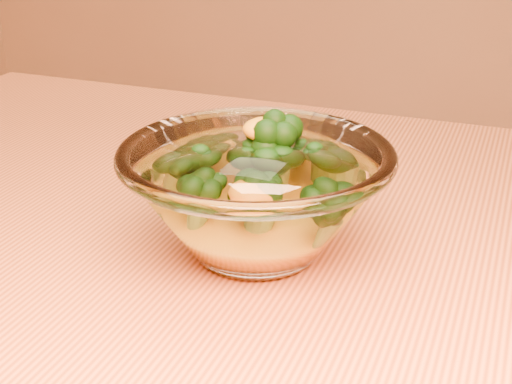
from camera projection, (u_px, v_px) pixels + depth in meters
glass_bowl at (256, 197)px, 0.51m from camera, size 0.20×0.20×0.09m
cheese_sauce at (256, 220)px, 0.52m from camera, size 0.11×0.11×0.03m
broccoli_heap at (261, 173)px, 0.52m from camera, size 0.14×0.12×0.07m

